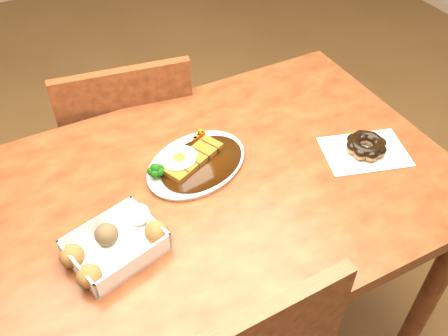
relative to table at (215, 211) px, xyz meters
name	(u,v)px	position (x,y,z in m)	size (l,w,h in m)	color
ground	(217,333)	(0.00, 0.00, -0.65)	(6.00, 6.00, 0.00)	brown
table	(215,211)	(0.00, 0.00, 0.00)	(1.20, 0.80, 0.75)	#4A1F0E
chair_far	(130,147)	(-0.07, 0.54, -0.17)	(0.48, 0.48, 0.87)	#4A1F0E
katsu_curry_plate	(194,162)	(-0.02, 0.08, 0.11)	(0.33, 0.29, 0.06)	white
donut_box	(115,244)	(-0.28, -0.08, 0.13)	(0.23, 0.19, 0.05)	white
pon_de_ring	(366,146)	(0.41, -0.08, 0.12)	(0.25, 0.21, 0.04)	silver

